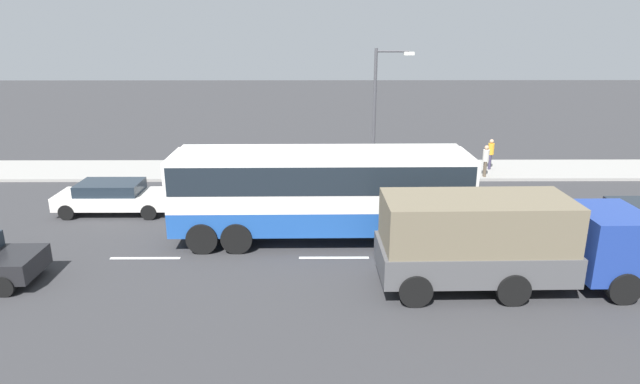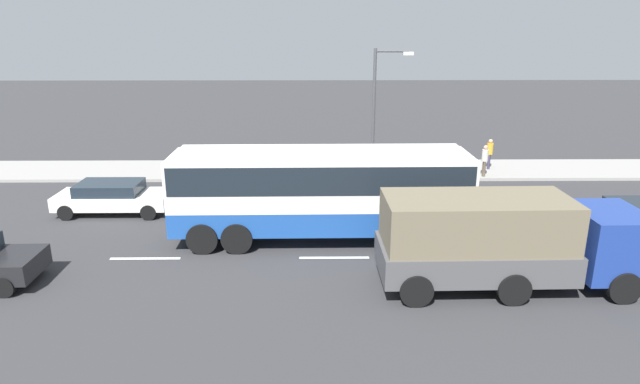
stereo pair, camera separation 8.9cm
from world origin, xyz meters
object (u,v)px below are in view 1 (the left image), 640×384
cargo_truck (504,239)px  car_white_minivan (113,196)px  street_lamp (379,104)px  pedestrian_at_crossing (486,159)px  coach_bus (321,186)px  pedestrian_near_curb (491,152)px

cargo_truck → car_white_minivan: cargo_truck is taller
car_white_minivan → street_lamp: street_lamp is taller
pedestrian_at_crossing → street_lamp: street_lamp is taller
cargo_truck → coach_bus: bearing=144.0°
car_white_minivan → street_lamp: size_ratio=0.73×
cargo_truck → pedestrian_near_curb: size_ratio=4.77×
pedestrian_at_crossing → street_lamp: size_ratio=0.25×
car_white_minivan → pedestrian_at_crossing: 18.02m
pedestrian_near_curb → street_lamp: 7.11m
pedestrian_near_curb → pedestrian_at_crossing: 1.67m
pedestrian_near_curb → street_lamp: bearing=38.6°
pedestrian_near_curb → pedestrian_at_crossing: pedestrian_near_curb is taller
pedestrian_at_crossing → street_lamp: (-5.60, -0.14, 2.81)m
street_lamp → cargo_truck: bearing=-78.0°
pedestrian_near_curb → street_lamp: street_lamp is taller
cargo_truck → pedestrian_near_curb: 13.97m
cargo_truck → car_white_minivan: (-14.19, 6.83, -0.82)m
cargo_truck → street_lamp: (-2.51, 11.79, 2.35)m
coach_bus → street_lamp: (2.94, 7.98, 1.81)m
street_lamp → coach_bus: bearing=-110.2°
coach_bus → cargo_truck: 6.67m
coach_bus → pedestrian_at_crossing: (8.54, 8.12, -1.00)m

